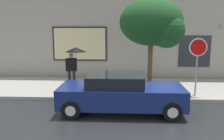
{
  "coord_description": "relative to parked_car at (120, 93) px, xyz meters",
  "views": [
    {
      "loc": [
        -0.78,
        -8.55,
        3.07
      ],
      "look_at": [
        -1.31,
        1.8,
        1.2
      ],
      "focal_mm": 38.21,
      "sensor_mm": 36.0,
      "label": 1
    }
  ],
  "objects": [
    {
      "name": "building_facade",
      "position": [
        0.88,
        5.64,
        2.78
      ],
      "size": [
        20.0,
        0.67,
        7.0
      ],
      "color": "#9E998E",
      "rests_on": "ground"
    },
    {
      "name": "sidewalk",
      "position": [
        0.91,
        3.15,
        -0.62
      ],
      "size": [
        20.0,
        4.0,
        0.15
      ],
      "primitive_type": "cube",
      "color": "gray",
      "rests_on": "ground"
    },
    {
      "name": "pedestrian_with_umbrella",
      "position": [
        -2.22,
        2.64,
        1.03
      ],
      "size": [
        0.99,
        0.99,
        1.99
      ],
      "color": "black",
      "rests_on": "sidewalk"
    },
    {
      "name": "ground_plane",
      "position": [
        0.91,
        0.15,
        -0.7
      ],
      "size": [
        60.0,
        60.0,
        0.0
      ],
      "primitive_type": "plane",
      "color": "black"
    },
    {
      "name": "stop_sign",
      "position": [
        3.22,
        1.76,
        1.19
      ],
      "size": [
        0.76,
        0.1,
        2.47
      ],
      "color": "gray",
      "rests_on": "sidewalk"
    },
    {
      "name": "parked_car",
      "position": [
        0.0,
        0.0,
        0.0
      ],
      "size": [
        4.47,
        1.9,
        1.4
      ],
      "color": "navy",
      "rests_on": "ground"
    },
    {
      "name": "street_tree",
      "position": [
        1.43,
        2.3,
        2.51
      ],
      "size": [
        2.8,
        2.38,
        4.19
      ],
      "color": "#4C3823",
      "rests_on": "sidewalk"
    }
  ]
}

